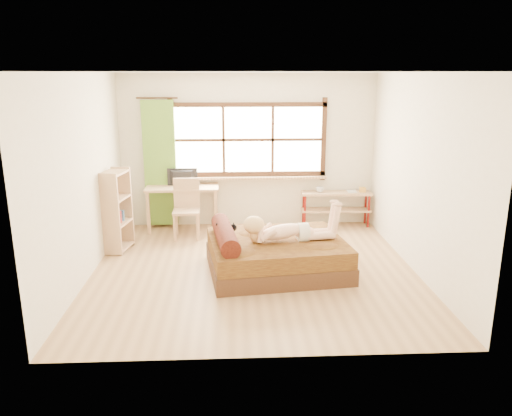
{
  "coord_description": "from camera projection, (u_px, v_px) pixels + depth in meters",
  "views": [
    {
      "loc": [
        -0.29,
        -6.56,
        2.69
      ],
      "look_at": [
        0.04,
        0.2,
        0.85
      ],
      "focal_mm": 35.0,
      "sensor_mm": 36.0,
      "label": 1
    }
  ],
  "objects": [
    {
      "name": "wall_right",
      "position": [
        418.0,
        175.0,
        6.79
      ],
      "size": [
        0.0,
        4.5,
        4.5
      ],
      "primitive_type": "plane",
      "rotation": [
        1.57,
        0.0,
        -1.57
      ],
      "color": "silver",
      "rests_on": "floor"
    },
    {
      "name": "chair",
      "position": [
        187.0,
        205.0,
        8.38
      ],
      "size": [
        0.45,
        0.45,
        0.98
      ],
      "rotation": [
        0.0,
        0.0,
        0.02
      ],
      "color": "#9E8055",
      "rests_on": "floor"
    },
    {
      "name": "wall_back",
      "position": [
        248.0,
        151.0,
        8.86
      ],
      "size": [
        4.5,
        0.0,
        4.5
      ],
      "primitive_type": "plane",
      "rotation": [
        1.57,
        0.0,
        0.0
      ],
      "color": "silver",
      "rests_on": "floor"
    },
    {
      "name": "ceiling",
      "position": [
        254.0,
        72.0,
        6.34
      ],
      "size": [
        4.5,
        4.5,
        0.0
      ],
      "primitive_type": "plane",
      "rotation": [
        3.14,
        0.0,
        0.0
      ],
      "color": "white",
      "rests_on": "wall_back"
    },
    {
      "name": "book",
      "position": [
        347.0,
        191.0,
        8.96
      ],
      "size": [
        0.17,
        0.22,
        0.02
      ],
      "primitive_type": "imported",
      "rotation": [
        0.0,
        0.0,
        -0.04
      ],
      "color": "gray",
      "rests_on": "pipe_shelf"
    },
    {
      "name": "pipe_shelf",
      "position": [
        337.0,
        201.0,
        8.99
      ],
      "size": [
        1.26,
        0.36,
        0.71
      ],
      "rotation": [
        0.0,
        0.0,
        -0.04
      ],
      "color": "#9E8055",
      "rests_on": "floor"
    },
    {
      "name": "kitten",
      "position": [
        225.0,
        230.0,
        6.93
      ],
      "size": [
        0.29,
        0.15,
        0.22
      ],
      "primitive_type": null,
      "rotation": [
        0.0,
        0.0,
        0.13
      ],
      "color": "black",
      "rests_on": "bed"
    },
    {
      "name": "bed",
      "position": [
        274.0,
        254.0,
        6.95
      ],
      "size": [
        2.03,
        1.71,
        0.7
      ],
      "rotation": [
        0.0,
        0.0,
        0.13
      ],
      "color": "black",
      "rests_on": "floor"
    },
    {
      "name": "desk",
      "position": [
        182.0,
        192.0,
        8.69
      ],
      "size": [
        1.27,
        0.6,
        0.78
      ],
      "rotation": [
        0.0,
        0.0,
        0.02
      ],
      "color": "#9E8055",
      "rests_on": "floor"
    },
    {
      "name": "cup",
      "position": [
        320.0,
        189.0,
        8.92
      ],
      "size": [
        0.13,
        0.13,
        0.1
      ],
      "primitive_type": "imported",
      "rotation": [
        0.0,
        0.0,
        -0.04
      ],
      "color": "gray",
      "rests_on": "pipe_shelf"
    },
    {
      "name": "bookshelf",
      "position": [
        116.0,
        210.0,
        7.68
      ],
      "size": [
        0.4,
        0.6,
        1.26
      ],
      "rotation": [
        0.0,
        0.0,
        -0.18
      ],
      "color": "#9E8055",
      "rests_on": "floor"
    },
    {
      "name": "woman",
      "position": [
        289.0,
        221.0,
        6.78
      ],
      "size": [
        1.33,
        0.54,
        0.56
      ],
      "primitive_type": null,
      "rotation": [
        0.0,
        0.0,
        0.13
      ],
      "color": "beige",
      "rests_on": "bed"
    },
    {
      "name": "wall_left",
      "position": [
        84.0,
        178.0,
        6.58
      ],
      "size": [
        0.0,
        4.5,
        4.5
      ],
      "primitive_type": "plane",
      "rotation": [
        1.57,
        0.0,
        1.57
      ],
      "color": "silver",
      "rests_on": "floor"
    },
    {
      "name": "window",
      "position": [
        248.0,
        142.0,
        8.79
      ],
      "size": [
        2.8,
        0.16,
        1.46
      ],
      "color": "#FFEDBF",
      "rests_on": "wall_back"
    },
    {
      "name": "floor",
      "position": [
        254.0,
        270.0,
        7.04
      ],
      "size": [
        4.5,
        4.5,
        0.0
      ],
      "primitive_type": "plane",
      "color": "#9E754C",
      "rests_on": "ground"
    },
    {
      "name": "monitor",
      "position": [
        182.0,
        177.0,
        8.67
      ],
      "size": [
        0.52,
        0.08,
        0.3
      ],
      "primitive_type": "imported",
      "rotation": [
        0.0,
        0.0,
        3.16
      ],
      "color": "black",
      "rests_on": "desk"
    },
    {
      "name": "curtain",
      "position": [
        160.0,
        164.0,
        8.72
      ],
      "size": [
        0.55,
        0.1,
        2.2
      ],
      "primitive_type": "cube",
      "color": "#557C21",
      "rests_on": "wall_back"
    },
    {
      "name": "wall_front",
      "position": [
        265.0,
        226.0,
        4.52
      ],
      "size": [
        4.5,
        0.0,
        4.5
      ],
      "primitive_type": "plane",
      "rotation": [
        -1.57,
        0.0,
        0.0
      ],
      "color": "silver",
      "rests_on": "floor"
    }
  ]
}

